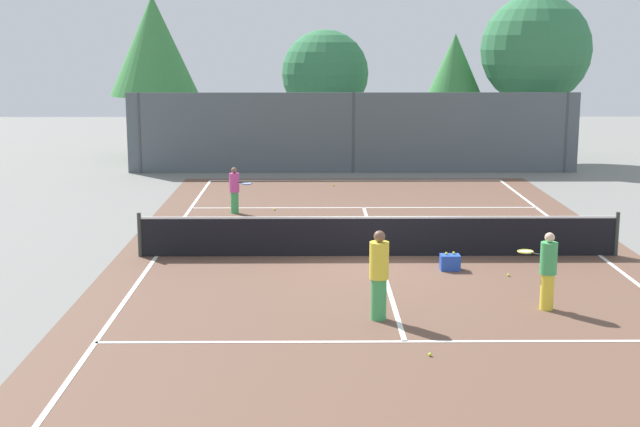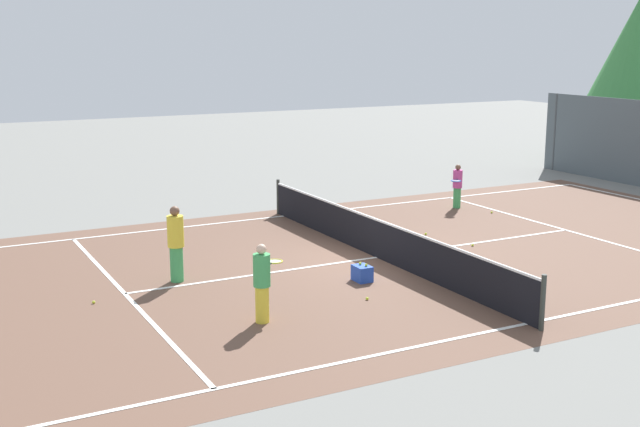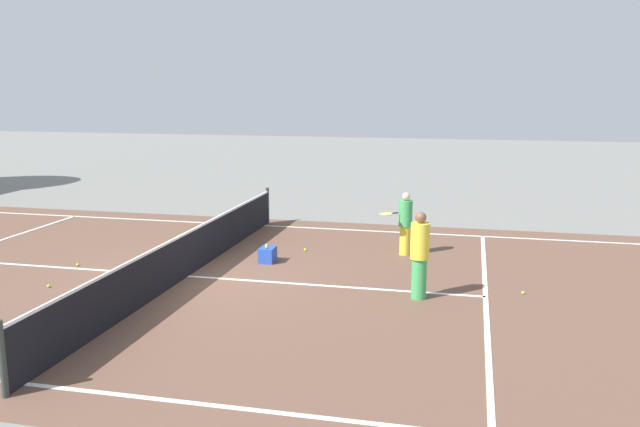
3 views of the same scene
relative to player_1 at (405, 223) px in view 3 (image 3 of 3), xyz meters
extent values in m
plane|color=slate|center=(-3.01, 4.47, -0.81)|extent=(80.00, 80.00, 0.00)
cube|color=brown|center=(-3.01, 4.47, -0.81)|extent=(13.00, 25.00, 0.00)
cube|color=white|center=(-8.51, 4.47, -0.80)|extent=(0.10, 24.00, 0.01)
cube|color=white|center=(2.49, 4.47, -0.80)|extent=(0.10, 24.00, 0.01)
cube|color=white|center=(-3.01, -1.93, -0.80)|extent=(11.00, 0.10, 0.01)
cube|color=white|center=(-3.01, 4.47, -0.80)|extent=(0.10, 12.80, 0.01)
cylinder|color=#333833|center=(-8.91, 4.47, -0.26)|extent=(0.10, 0.10, 1.10)
cylinder|color=#333833|center=(2.89, 4.47, -0.26)|extent=(0.10, 0.10, 1.10)
cube|color=black|center=(-3.01, 4.47, -0.34)|extent=(11.80, 0.03, 0.95)
cube|color=white|center=(-3.01, 4.47, 0.16)|extent=(11.80, 0.04, 0.05)
cylinder|color=yellow|center=(0.01, -0.01, -0.45)|extent=(0.27, 0.27, 0.73)
cylinder|color=#3FA559|center=(0.01, -0.01, 0.24)|extent=(0.33, 0.33, 0.64)
sphere|color=beige|center=(0.01, -0.01, 0.66)|extent=(0.20, 0.20, 0.20)
cylinder|color=black|center=(-0.19, 0.23, 0.27)|extent=(0.15, 0.17, 0.03)
torus|color=yellow|center=(-0.35, 0.43, 0.27)|extent=(0.46, 0.46, 0.03)
cylinder|color=silver|center=(-0.35, 0.43, 0.27)|extent=(0.39, 0.39, 0.00)
cylinder|color=#3FA559|center=(-3.38, -0.63, -0.40)|extent=(0.30, 0.30, 0.81)
cylinder|color=yellow|center=(-3.38, -0.63, 0.36)|extent=(0.37, 0.37, 0.71)
sphere|color=brown|center=(-3.38, -0.63, 0.83)|extent=(0.22, 0.22, 0.22)
cube|color=blue|center=(-1.44, 3.10, -0.63)|extent=(0.45, 0.34, 0.36)
sphere|color=#CCE533|center=(-1.53, 3.10, -0.42)|extent=(0.07, 0.07, 0.07)
sphere|color=#CCE533|center=(-1.35, 3.16, -0.42)|extent=(0.07, 0.07, 0.07)
sphere|color=#CCE533|center=(-2.79, 7.33, -0.78)|extent=(0.07, 0.07, 0.07)
sphere|color=#CCE533|center=(-2.66, -2.67, -0.78)|extent=(0.07, 0.07, 0.07)
sphere|color=#CCE533|center=(-4.41, 6.96, -0.78)|extent=(0.07, 0.07, 0.07)
sphere|color=#CCE533|center=(-0.20, 2.50, -0.78)|extent=(0.07, 0.07, 0.07)
camera|label=1|loc=(-4.65, -17.11, 4.50)|focal=50.30mm
camera|label=2|loc=(13.71, -5.97, 4.57)|focal=45.29mm
camera|label=3|loc=(-16.04, -1.56, 3.34)|focal=37.11mm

